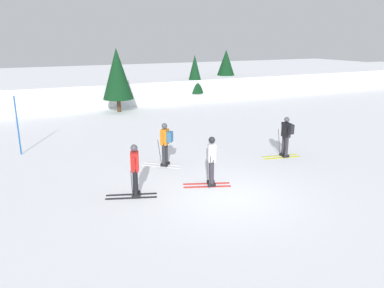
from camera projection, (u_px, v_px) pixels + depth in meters
The scene contains 10 objects.
ground_plane at pixel (227, 196), 11.87m from camera, with size 120.00×120.00×0.00m, color white.
far_snow_ridge at pixel (91, 89), 30.38m from camera, with size 80.00×9.92×1.66m, color white.
skier_black at pixel (286, 135), 15.53m from camera, with size 1.64×0.99×1.71m.
skier_orange at pixel (165, 142), 14.41m from camera, with size 1.45×1.33×1.71m.
skier_red at pixel (135, 169), 11.60m from camera, with size 1.63×0.95×1.71m.
skier_white at pixel (211, 160), 12.48m from camera, with size 1.63×0.95×1.71m.
trail_marker_pole at pixel (18, 126), 15.77m from camera, with size 0.06×0.06×2.53m, color #1E56AD.
conifer_far_left at pixel (226, 68), 32.52m from camera, with size 2.14×2.14×3.83m.
conifer_far_right at pixel (117, 74), 24.58m from camera, with size 2.02×2.02×4.21m.
conifer_far_centre at pixel (195, 74), 29.20m from camera, with size 1.49×1.49×3.55m.
Camera 1 is at (-5.73, -9.41, 4.85)m, focal length 35.03 mm.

